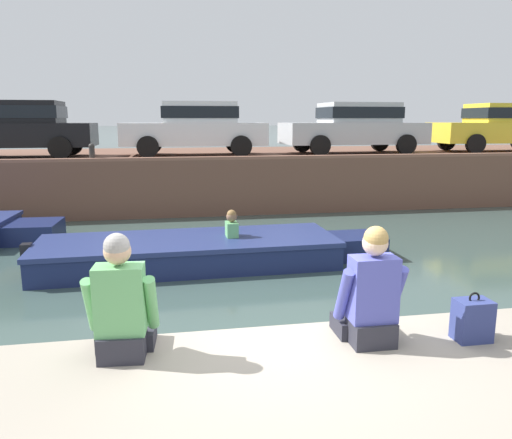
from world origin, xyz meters
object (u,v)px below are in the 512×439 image
object	(u,v)px
person_seated_left	(122,309)
person_seated_right	(370,298)
mooring_bollard_mid	(92,152)
car_left_inner_white	(196,126)
car_right_inner_yellow	(502,125)
backpack_on_ledge	(471,320)
car_centre_silver	(355,126)
car_leftmost_black	(19,127)
motorboat_passing	(203,251)
bottle_drink	(366,332)

from	to	relation	value
person_seated_left	person_seated_right	xyz separation A→B (m)	(1.93, -0.10, 0.00)
mooring_bollard_mid	person_seated_right	distance (m)	10.34
car_left_inner_white	car_right_inner_yellow	xyz separation A→B (m)	(9.99, -0.00, 0.00)
person_seated_right	backpack_on_ledge	distance (m)	0.86
car_centre_silver	car_leftmost_black	bearing A→B (deg)	-179.99
motorboat_passing	bottle_drink	distance (m)	5.19
person_seated_right	bottle_drink	bearing A→B (deg)	-143.77
bottle_drink	backpack_on_ledge	size ratio (longest dim) A/B	0.50
motorboat_passing	person_seated_right	xyz separation A→B (m)	(0.97, -5.04, 0.91)
motorboat_passing	car_centre_silver	distance (m)	8.47
backpack_on_ledge	car_left_inner_white	bearing A→B (deg)	97.37
car_leftmost_black	car_centre_silver	bearing A→B (deg)	0.01
car_centre_silver	motorboat_passing	bearing A→B (deg)	-129.42
person_seated_left	backpack_on_ledge	bearing A→B (deg)	-4.51
car_left_inner_white	car_leftmost_black	bearing A→B (deg)	179.98
car_left_inner_white	car_right_inner_yellow	bearing A→B (deg)	-0.00
car_leftmost_black	person_seated_right	xyz separation A→B (m)	(5.54, -11.38, -1.19)
car_right_inner_yellow	bottle_drink	bearing A→B (deg)	-129.39
bottle_drink	person_seated_right	bearing A→B (deg)	36.23
mooring_bollard_mid	person_seated_right	bearing A→B (deg)	-70.71
motorboat_passing	car_left_inner_white	bearing A→B (deg)	87.14
car_left_inner_white	mooring_bollard_mid	world-z (taller)	car_left_inner_white
person_seated_left	bottle_drink	size ratio (longest dim) A/B	4.73
car_left_inner_white	car_centre_silver	bearing A→B (deg)	0.05
car_centre_silver	bottle_drink	xyz separation A→B (m)	(-4.27, -11.41, -1.47)
motorboat_passing	person_seated_left	distance (m)	5.11
car_leftmost_black	car_centre_silver	distance (m)	9.78
person_seated_left	backpack_on_ledge	world-z (taller)	person_seated_left
car_leftmost_black	mooring_bollard_mid	distance (m)	2.75
mooring_bollard_mid	motorboat_passing	bearing A→B (deg)	-62.58
person_seated_right	person_seated_left	bearing A→B (deg)	176.92
person_seated_left	backpack_on_ledge	size ratio (longest dim) A/B	2.37
car_left_inner_white	person_seated_right	distance (m)	11.46
person_seated_left	bottle_drink	distance (m)	1.92
motorboat_passing	car_right_inner_yellow	distance (m)	12.28
mooring_bollard_mid	car_left_inner_white	bearing A→B (deg)	30.71
bottle_drink	car_leftmost_black	bearing A→B (deg)	115.76
motorboat_passing	car_centre_silver	xyz separation A→B (m)	(5.21, 6.34, 2.10)
person_seated_left	bottle_drink	xyz separation A→B (m)	(1.89, -0.13, -0.28)
car_centre_silver	mooring_bollard_mid	distance (m)	7.85
car_leftmost_black	bottle_drink	world-z (taller)	car_leftmost_black
car_left_inner_white	mooring_bollard_mid	size ratio (longest dim) A/B	9.48
car_right_inner_yellow	car_leftmost_black	bearing A→B (deg)	179.99
bottle_drink	car_centre_silver	bearing A→B (deg)	69.47
mooring_bollard_mid	backpack_on_ledge	size ratio (longest dim) A/B	1.09
car_left_inner_white	bottle_drink	world-z (taller)	car_left_inner_white
motorboat_passing	backpack_on_ledge	distance (m)	5.51
mooring_bollard_mid	person_seated_left	world-z (taller)	mooring_bollard_mid
person_seated_right	car_leftmost_black	bearing A→B (deg)	115.94
person_seated_right	bottle_drink	world-z (taller)	person_seated_right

